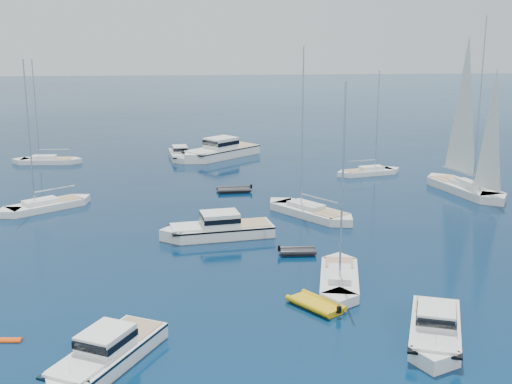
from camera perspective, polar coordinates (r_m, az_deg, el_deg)
ground at (r=37.94m, az=3.16°, el=-14.12°), size 400.00×400.00×0.00m
motor_cruiser_near at (r=41.73m, az=14.73°, el=-11.83°), size 5.80×9.77×2.45m
motor_cruiser_left at (r=38.57m, az=-12.52°, el=-13.95°), size 6.91×9.72×2.48m
motor_cruiser_centre at (r=58.46m, az=-3.22°, el=-3.74°), size 10.80×4.93×2.73m
motor_cruiser_distant at (r=92.12m, az=-3.06°, el=2.92°), size 12.30×11.66×3.41m
motor_cruiser_horizon at (r=91.74m, az=-6.36°, el=2.80°), size 3.62×8.48×2.16m
sailboat_fore at (r=48.65m, az=6.98°, el=-7.60°), size 4.47×10.35×14.76m
sailboat_mid_r at (r=64.75m, az=4.49°, el=-1.97°), size 9.09×10.56×16.34m
sailboat_mid_l at (r=69.78m, az=-17.22°, el=-1.39°), size 9.73×8.40×15.07m
sailboat_centre at (r=82.83m, az=9.40°, el=1.46°), size 9.00×4.47×12.81m
sailboat_sails_r at (r=76.50m, az=17.06°, el=-0.04°), size 6.82×13.48×19.18m
sailboat_far_l at (r=92.23m, az=-17.08°, el=2.32°), size 9.47×2.87×13.77m
tender_yellow at (r=44.67m, az=5.02°, el=-9.59°), size 4.15×4.55×0.95m
tender_grey_near at (r=54.17m, az=3.51°, el=-5.22°), size 3.01×1.77×0.95m
tender_grey_far at (r=73.46m, az=-1.88°, el=0.02°), size 3.97×2.39×0.95m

